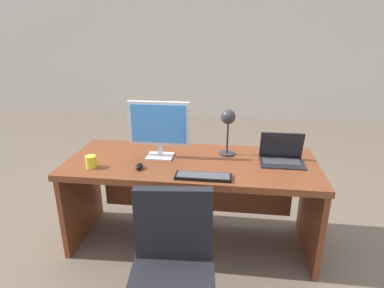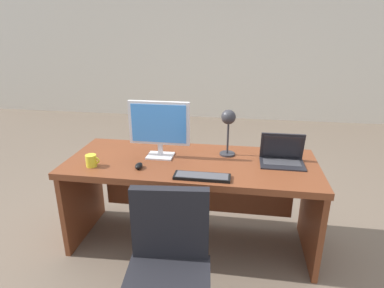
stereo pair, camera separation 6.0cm
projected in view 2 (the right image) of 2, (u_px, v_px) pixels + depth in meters
The scene contains 10 objects.
ground at pixel (210, 168), 4.06m from camera, with size 12.00×12.00×0.00m, color #6B5B4C.
back_wall at pixel (225, 43), 5.85m from camera, with size 10.00×0.10×2.80m, color silver.
desk at pixel (192, 180), 2.52m from camera, with size 1.87×0.75×0.73m.
monitor at pixel (159, 125), 2.41m from camera, with size 0.46×0.16×0.44m.
laptop at pixel (282, 154), 2.37m from camera, with size 0.32×0.23×0.22m.
keyboard at pixel (202, 177), 2.13m from camera, with size 0.38×0.12×0.02m.
mouse at pixel (139, 166), 2.28m from camera, with size 0.05×0.09×0.04m.
desk_lamp at pixel (228, 123), 2.41m from camera, with size 0.12×0.14×0.37m.
coffee_mug at pixel (91, 161), 2.30m from camera, with size 0.10×0.08×0.09m.
office_chair at pixel (168, 286), 1.76m from camera, with size 0.56×0.56×0.85m.
Camera 2 is at (0.35, -2.20, 1.67)m, focal length 30.09 mm.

